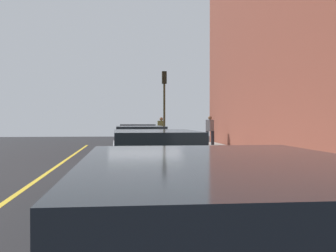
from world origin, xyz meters
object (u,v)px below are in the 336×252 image
(parked_car_red, at_px, (137,140))
(traffic_light_pole, at_px, (164,96))
(parked_car_green, at_px, (154,168))
(pedestrian_grey_coat, at_px, (210,129))
(parked_car_silver, at_px, (140,148))
(pedestrian_olive_coat, at_px, (161,130))

(parked_car_red, bearing_deg, traffic_light_pole, -24.20)
(parked_car_green, xyz_separation_m, traffic_light_pole, (15.04, -1.69, 2.33))
(parked_car_green, bearing_deg, traffic_light_pole, -6.40)
(parked_car_green, relative_size, pedestrian_grey_coat, 2.62)
(parked_car_green, xyz_separation_m, parked_car_silver, (5.76, 0.07, -0.00))
(parked_car_red, distance_m, pedestrian_grey_coat, 7.32)
(parked_car_red, xyz_separation_m, pedestrian_grey_coat, (5.58, -4.72, 0.36))
(parked_car_red, height_order, traffic_light_pole, traffic_light_pole)
(pedestrian_olive_coat, bearing_deg, pedestrian_grey_coat, -101.77)
(parked_car_silver, bearing_deg, parked_car_green, -179.26)
(parked_car_green, xyz_separation_m, pedestrian_grey_coat, (16.94, -4.76, 0.35))
(traffic_light_pole, bearing_deg, pedestrian_grey_coat, -58.23)
(parked_car_silver, distance_m, pedestrian_grey_coat, 12.19)
(parked_car_silver, xyz_separation_m, pedestrian_olive_coat, (11.81, -1.82, 0.32))
(parked_car_red, xyz_separation_m, pedestrian_olive_coat, (6.21, -1.71, 0.32))
(parked_car_green, bearing_deg, parked_car_silver, 0.74)
(parked_car_green, relative_size, traffic_light_pole, 1.09)
(pedestrian_grey_coat, bearing_deg, traffic_light_pole, 121.77)
(parked_car_silver, distance_m, traffic_light_pole, 9.73)
(traffic_light_pole, bearing_deg, pedestrian_olive_coat, -1.35)
(parked_car_silver, bearing_deg, pedestrian_grey_coat, -23.36)
(parked_car_red, bearing_deg, pedestrian_olive_coat, -15.42)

